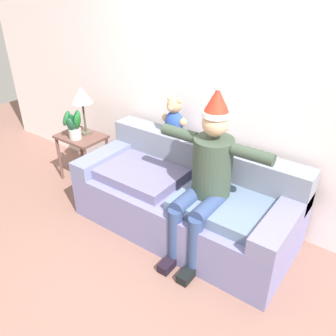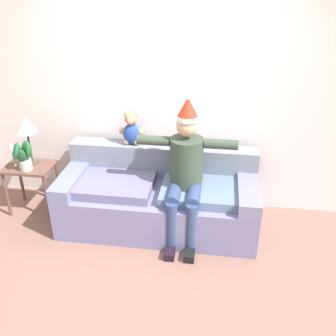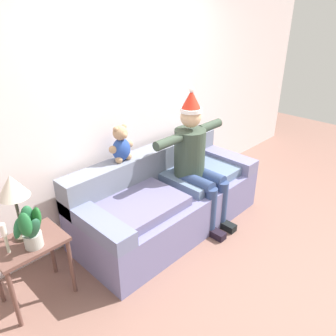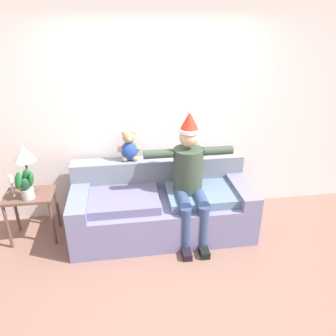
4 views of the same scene
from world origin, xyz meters
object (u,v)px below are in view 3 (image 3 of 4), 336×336
(teddy_bear, at_px, (121,145))
(candle_tall, at_px, (4,234))
(person_seated, at_px, (196,158))
(potted_plant, at_px, (30,228))
(couch, at_px, (166,199))
(table_lamp, at_px, (13,190))
(side_table, at_px, (30,252))

(teddy_bear, relative_size, candle_tall, 1.47)
(person_seated, bearing_deg, potted_plant, 176.15)
(couch, xyz_separation_m, candle_tall, (-1.68, 0.03, 0.43))
(potted_plant, bearing_deg, table_lamp, 90.15)
(candle_tall, bearing_deg, potted_plant, -23.64)
(side_table, bearing_deg, couch, -1.89)
(table_lamp, xyz_separation_m, potted_plant, (0.00, -0.17, -0.27))
(person_seated, distance_m, potted_plant, 1.82)
(couch, bearing_deg, person_seated, -28.26)
(person_seated, distance_m, candle_tall, 1.99)
(side_table, bearing_deg, teddy_bear, 11.68)
(couch, bearing_deg, side_table, 178.11)
(teddy_bear, height_order, candle_tall, teddy_bear)
(side_table, height_order, table_lamp, table_lamp)
(person_seated, distance_m, table_lamp, 1.86)
(couch, relative_size, teddy_bear, 5.60)
(person_seated, bearing_deg, candle_tall, 174.44)
(side_table, distance_m, potted_plant, 0.29)
(couch, height_order, side_table, couch)
(side_table, xyz_separation_m, potted_plant, (0.01, -0.09, 0.28))
(teddy_bear, xyz_separation_m, side_table, (-1.17, -0.24, -0.52))
(potted_plant, bearing_deg, teddy_bear, 15.95)
(side_table, distance_m, table_lamp, 0.55)
(couch, bearing_deg, candle_tall, 178.96)
(teddy_bear, height_order, table_lamp, teddy_bear)
(couch, xyz_separation_m, potted_plant, (-1.52, -0.04, 0.43))
(potted_plant, height_order, candle_tall, potted_plant)
(teddy_bear, relative_size, potted_plant, 1.07)
(candle_tall, bearing_deg, table_lamp, 32.05)
(side_table, height_order, potted_plant, potted_plant)
(teddy_bear, distance_m, candle_tall, 1.37)
(side_table, xyz_separation_m, candle_tall, (-0.15, -0.02, 0.27))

